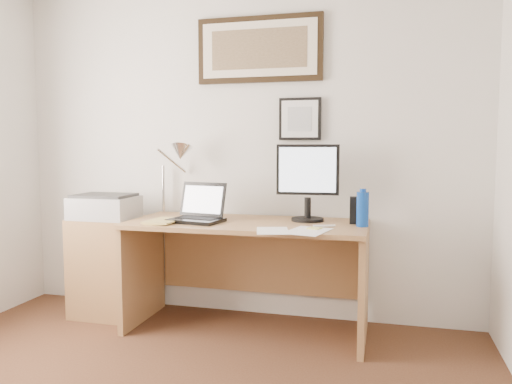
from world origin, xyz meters
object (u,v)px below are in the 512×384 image
(book, at_px, (151,221))
(desk, at_px, (250,254))
(lcd_monitor, at_px, (308,179))
(printer, at_px, (105,207))
(side_cabinet, at_px, (110,267))
(water_bottle, at_px, (363,209))
(laptop, at_px, (199,213))

(book, bearing_deg, desk, 22.31)
(lcd_monitor, distance_m, printer, 1.49)
(side_cabinet, bearing_deg, water_bottle, -1.57)
(desk, xyz_separation_m, laptop, (-0.32, -0.14, 0.29))
(side_cabinet, xyz_separation_m, desk, (1.07, 0.04, 0.15))
(book, height_order, lcd_monitor, lcd_monitor)
(side_cabinet, height_order, book, book)
(desk, height_order, lcd_monitor, lcd_monitor)
(book, relative_size, lcd_monitor, 0.50)
(side_cabinet, height_order, water_bottle, water_bottle)
(laptop, bearing_deg, book, -158.13)
(water_bottle, xyz_separation_m, printer, (-1.84, 0.02, -0.04))
(lcd_monitor, bearing_deg, side_cabinet, -176.63)
(side_cabinet, distance_m, desk, 1.08)
(printer, bearing_deg, desk, 3.58)
(water_bottle, relative_size, laptop, 0.58)
(water_bottle, relative_size, book, 0.85)
(side_cabinet, height_order, desk, desk)
(water_bottle, distance_m, book, 1.40)
(side_cabinet, distance_m, book, 0.64)
(side_cabinet, distance_m, lcd_monitor, 1.61)
(desk, height_order, laptop, laptop)
(lcd_monitor, relative_size, printer, 1.18)
(side_cabinet, xyz_separation_m, book, (0.45, -0.22, 0.39))
(side_cabinet, xyz_separation_m, printer, (-0.01, -0.03, 0.45))
(desk, distance_m, laptop, 0.46)
(desk, bearing_deg, printer, -176.42)
(side_cabinet, relative_size, desk, 0.46)
(water_bottle, relative_size, desk, 0.14)
(book, bearing_deg, side_cabinet, 154.17)
(book, bearing_deg, printer, 158.03)
(book, relative_size, printer, 0.59)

